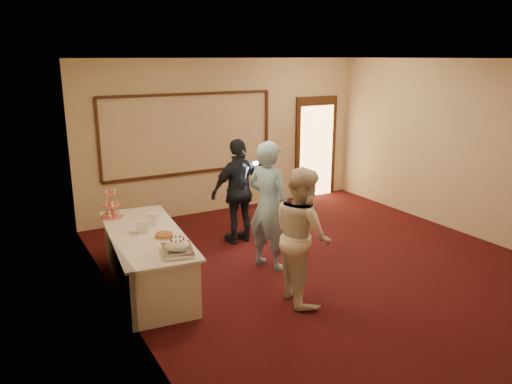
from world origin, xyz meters
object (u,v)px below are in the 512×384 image
woman (303,235)px  pavlova_tray (177,247)px  cupcake_stand (111,206)px  man (269,206)px  tart (164,236)px  plate_stack_a (143,226)px  guest (239,191)px  buffet_table (147,260)px  plate_stack_b (153,218)px

woman → pavlova_tray: bearing=84.4°
woman → cupcake_stand: bearing=50.5°
man → woman: 1.10m
pavlova_tray → tart: size_ratio=2.07×
pavlova_tray → plate_stack_a: bearing=98.2°
pavlova_tray → guest: (1.75, 1.79, 0.03)m
cupcake_stand → woman: bearing=-50.2°
buffet_table → man: bearing=-7.4°
buffet_table → woman: 2.13m
buffet_table → tart: (0.16, -0.29, 0.41)m
buffet_table → pavlova_tray: pavlova_tray is taller
pavlova_tray → plate_stack_b: (0.08, 1.17, 0.01)m
cupcake_stand → man: bearing=-29.5°
buffet_table → plate_stack_b: plate_stack_b is taller
man → guest: 1.15m
buffet_table → guest: guest is taller
buffet_table → cupcake_stand: bearing=104.2°
plate_stack_b → woman: woman is taller
cupcake_stand → plate_stack_b: cupcake_stand is taller
guest → plate_stack_b: bearing=17.0°
woman → man: bearing=3.0°
plate_stack_a → plate_stack_b: 0.33m
pavlova_tray → guest: 2.50m
cupcake_stand → man: (1.99, -1.12, 0.01)m
pavlova_tray → man: 1.77m
plate_stack_a → man: man is taller
plate_stack_b → woman: 2.14m
man → woman: man is taller
buffet_table → woman: size_ratio=1.42×
man → guest: man is taller
pavlova_tray → guest: size_ratio=0.31×
pavlova_tray → tart: 0.59m
tart → woman: 1.78m
woman → guest: bearing=4.0°
pavlova_tray → tart: (0.04, 0.59, -0.05)m
plate_stack_b → cupcake_stand: bearing=125.4°
buffet_table → pavlova_tray: (0.12, -0.87, 0.46)m
pavlova_tray → woman: 1.56m
guest → plate_stack_a: bearing=21.4°
plate_stack_b → man: man is taller
woman → guest: 2.24m
plate_stack_a → woman: size_ratio=0.11×
tart → guest: 2.10m
cupcake_stand → pavlova_tray: bearing=-79.0°
cupcake_stand → tart: (0.38, -1.18, -0.14)m
plate_stack_a → buffet_table: bearing=-72.9°
tart → guest: (1.72, 1.20, 0.08)m
guest → pavlova_tray: bearing=42.1°
tart → woman: size_ratio=0.15×
tart → woman: woman is taller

